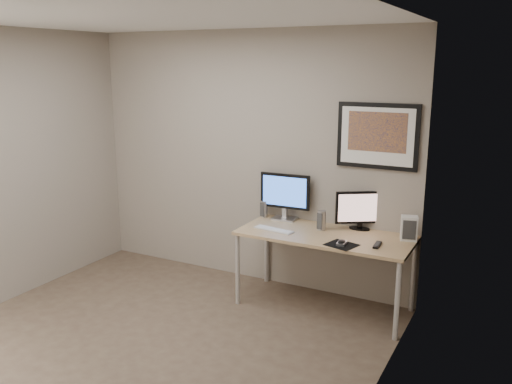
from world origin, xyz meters
TOP-DOWN VIEW (x-y plane):
  - floor at (0.00, 0.00)m, footprint 3.60×3.60m
  - room at (0.00, 0.45)m, footprint 3.60×3.60m
  - desk at (1.00, 1.35)m, footprint 1.60×0.70m
  - framed_art at (1.35, 1.68)m, footprint 0.75×0.04m
  - monitor_large at (0.47, 1.61)m, footprint 0.52×0.18m
  - monitor_tv at (1.24, 1.63)m, footprint 0.41×0.27m
  - speaker_left at (0.24, 1.59)m, footprint 0.08×0.08m
  - speaker_right at (0.92, 1.45)m, footprint 0.09×0.09m
  - keyboard at (0.53, 1.23)m, footprint 0.41×0.16m
  - mousepad at (1.24, 1.12)m, footprint 0.30×0.28m
  - mouse at (1.23, 1.13)m, footprint 0.07×0.12m
  - remote at (1.52, 1.24)m, footprint 0.06×0.18m
  - fan_unit at (1.72, 1.53)m, footprint 0.17×0.14m

SIDE VIEW (x-z plane):
  - floor at x=0.00m, z-range 0.00..0.00m
  - desk at x=1.00m, z-range 0.30..1.03m
  - mousepad at x=1.24m, z-range 0.73..0.73m
  - keyboard at x=0.53m, z-range 0.73..0.74m
  - remote at x=1.52m, z-range 0.73..0.75m
  - mouse at x=1.23m, z-range 0.73..0.77m
  - speaker_left at x=0.24m, z-range 0.73..0.90m
  - speaker_right at x=0.92m, z-range 0.73..0.92m
  - fan_unit at x=1.72m, z-range 0.73..0.95m
  - monitor_tv at x=1.24m, z-range 0.74..1.11m
  - monitor_large at x=0.47m, z-range 0.76..1.23m
  - framed_art at x=1.35m, z-range 1.32..1.92m
  - room at x=0.00m, z-range -0.16..3.44m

